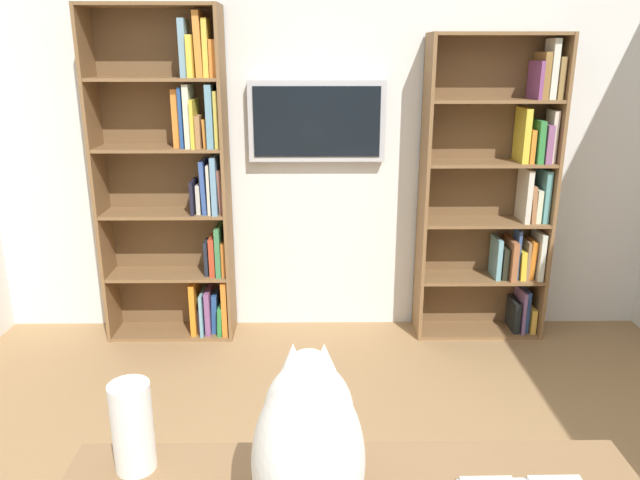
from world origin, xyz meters
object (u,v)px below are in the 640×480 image
Objects in this scene: paper_towel_roll at (133,427)px; wall_mounted_tv at (317,121)px; bookshelf_left at (502,194)px; bookshelf_right at (181,181)px; cat at (308,440)px.

wall_mounted_tv is at bearing -101.58° from paper_towel_roll.
bookshelf_left reaches higher than wall_mounted_tv.
bookshelf_right is 2.69m from cat.
wall_mounted_tv reaches higher than paper_towel_roll.
bookshelf_left is 2.84m from cat.
bookshelf_right is 8.29× the size of paper_towel_roll.
cat is at bearing 107.99° from bookshelf_right.
bookshelf_right is 3.66× the size of cat.
cat is at bearing 89.18° from wall_mounted_tv.
cat reaches higher than paper_towel_roll.
paper_towel_roll is at bearing 54.65° from bookshelf_left.
wall_mounted_tv is (-0.87, -0.09, 0.37)m from bookshelf_right.
wall_mounted_tv is 3.41× the size of paper_towel_roll.
paper_towel_roll is (0.51, 2.49, -0.54)m from wall_mounted_tv.
cat is 2.27× the size of paper_towel_roll.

